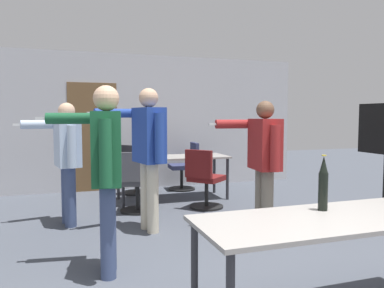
% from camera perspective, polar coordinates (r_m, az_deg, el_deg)
% --- Properties ---
extents(back_wall, '(6.27, 0.12, 2.62)m').
position_cam_1_polar(back_wall, '(7.49, -6.72, 3.31)').
color(back_wall, '#BCBCC1').
rests_on(back_wall, ground_plane).
extents(conference_table_near, '(1.96, 0.71, 0.74)m').
position_cam_1_polar(conference_table_near, '(2.79, 21.14, -11.58)').
color(conference_table_near, gray).
rests_on(conference_table_near, ground_plane).
extents(conference_table_far, '(1.89, 0.72, 0.74)m').
position_cam_1_polar(conference_table_far, '(6.37, -2.96, -2.53)').
color(conference_table_far, gray).
rests_on(conference_table_far, ground_plane).
extents(person_near_casual, '(0.74, 0.74, 1.60)m').
position_cam_1_polar(person_near_casual, '(4.59, 10.84, -1.64)').
color(person_near_casual, slate).
rests_on(person_near_casual, ground_plane).
extents(person_left_plaid, '(0.84, 0.70, 1.59)m').
position_cam_1_polar(person_left_plaid, '(5.10, -18.58, -1.31)').
color(person_left_plaid, '#3D4C75').
rests_on(person_left_plaid, ground_plane).
extents(person_right_polo, '(0.76, 0.72, 1.69)m').
position_cam_1_polar(person_right_polo, '(3.38, -13.04, -2.69)').
color(person_right_polo, '#3D4C75').
rests_on(person_right_polo, ground_plane).
extents(person_center_tall, '(0.90, 0.67, 1.76)m').
position_cam_1_polar(person_center_tall, '(4.60, -6.74, -0.29)').
color(person_center_tall, beige).
rests_on(person_center_tall, ground_plane).
extents(office_chair_far_right, '(0.56, 0.52, 0.91)m').
position_cam_1_polar(office_chair_far_right, '(7.27, -1.01, -3.66)').
color(office_chair_far_right, black).
rests_on(office_chair_far_right, ground_plane).
extents(office_chair_far_left, '(0.69, 0.68, 0.92)m').
position_cam_1_polar(office_chair_far_left, '(5.77, 1.88, -5.66)').
color(office_chair_far_left, black).
rests_on(office_chair_far_left, ground_plane).
extents(office_chair_mid_tucked, '(0.69, 0.68, 0.91)m').
position_cam_1_polar(office_chair_mid_tucked, '(6.91, -8.91, -4.12)').
color(office_chair_mid_tucked, black).
rests_on(office_chair_mid_tucked, ground_plane).
extents(office_chair_near_pushed, '(0.56, 0.61, 0.91)m').
position_cam_1_polar(office_chair_near_pushed, '(5.58, -8.36, -6.09)').
color(office_chair_near_pushed, black).
rests_on(office_chair_near_pushed, ground_plane).
extents(beer_bottle, '(0.07, 0.07, 0.40)m').
position_cam_1_polar(beer_bottle, '(2.86, 19.37, -5.81)').
color(beer_bottle, black).
rests_on(beer_bottle, conference_table_near).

